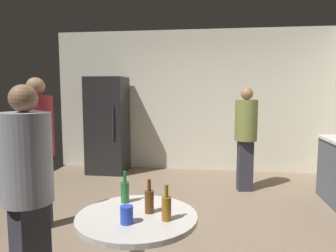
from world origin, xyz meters
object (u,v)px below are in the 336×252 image
refrigerator (108,125)px  foreground_table (137,230)px  beer_bottle_green (125,191)px  person_in_gray_shirt (27,182)px  person_in_maroon_shirt (38,141)px  beer_bottle_brown (149,201)px  person_in_olive_shirt (246,131)px  plastic_cup_blue (127,215)px  beer_bottle_amber (166,207)px

refrigerator → foreground_table: size_ratio=2.25×
foreground_table → beer_bottle_green: 0.32m
beer_bottle_green → person_in_gray_shirt: bearing=-160.2°
person_in_maroon_shirt → beer_bottle_brown: bearing=11.2°
foreground_table → person_in_gray_shirt: bearing=-179.8°
beer_bottle_brown → person_in_olive_shirt: bearing=72.1°
person_in_gray_shirt → beer_bottle_brown: bearing=30.5°
beer_bottle_brown → person_in_maroon_shirt: 1.93m
plastic_cup_blue → person_in_maroon_shirt: bearing=134.6°
beer_bottle_brown → beer_bottle_green: size_ratio=1.00×
foreground_table → beer_bottle_amber: (0.21, -0.06, 0.19)m
beer_bottle_brown → person_in_gray_shirt: 0.85m
foreground_table → beer_bottle_green: bearing=122.5°
beer_bottle_amber → person_in_gray_shirt: (-0.97, 0.06, 0.11)m
refrigerator → foreground_table: bearing=-68.9°
beer_bottle_green → person_in_maroon_shirt: size_ratio=0.14×
beer_bottle_brown → person_in_maroon_shirt: size_ratio=0.14×
refrigerator → person_in_olive_shirt: (2.47, -0.81, 0.03)m
refrigerator → person_in_olive_shirt: 2.60m
beer_bottle_brown → person_in_maroon_shirt: (-1.49, 1.21, 0.17)m
person_in_maroon_shirt → foreground_table: bearing=8.7°
foreground_table → beer_bottle_green: (-0.14, 0.22, 0.19)m
refrigerator → person_in_maroon_shirt: (0.04, -2.51, 0.09)m
beer_bottle_amber → person_in_gray_shirt: 0.97m
plastic_cup_blue → person_in_maroon_shirt: (-1.38, 1.40, 0.20)m
refrigerator → person_in_maroon_shirt: bearing=-89.0°
beer_bottle_amber → person_in_gray_shirt: person_in_gray_shirt is taller
plastic_cup_blue → refrigerator: bearing=110.0°
foreground_table → beer_bottle_green: beer_bottle_green is taller
person_in_gray_shirt → foreground_table: bearing=27.2°
beer_bottle_brown → beer_bottle_green: 0.28m
refrigerator → beer_bottle_brown: 4.02m
beer_bottle_brown → person_in_maroon_shirt: person_in_maroon_shirt is taller
plastic_cup_blue → person_in_maroon_shirt: person_in_maroon_shirt is taller
foreground_table → beer_bottle_brown: (0.07, 0.05, 0.19)m
refrigerator → person_in_gray_shirt: 3.83m
beer_bottle_brown → plastic_cup_blue: bearing=-119.4°
person_in_gray_shirt → person_in_olive_shirt: bearing=86.1°
foreground_table → person_in_gray_shirt: size_ratio=0.50×
plastic_cup_blue → person_in_gray_shirt: 0.76m
person_in_maroon_shirt → person_in_gray_shirt: (0.65, -1.27, -0.06)m
person_in_gray_shirt → person_in_maroon_shirt: bearing=144.2°
beer_bottle_amber → person_in_olive_shirt: bearing=75.0°
person_in_gray_shirt → person_in_olive_shirt: (1.77, 2.96, 0.00)m
beer_bottle_green → plastic_cup_blue: (0.11, -0.36, -0.03)m
foreground_table → person_in_olive_shirt: size_ratio=0.50×
beer_bottle_brown → person_in_gray_shirt: size_ratio=0.14×
beer_bottle_brown → plastic_cup_blue: size_ratio=2.09×
beer_bottle_green → person_in_olive_shirt: person_in_olive_shirt is taller
beer_bottle_green → plastic_cup_blue: size_ratio=2.09×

